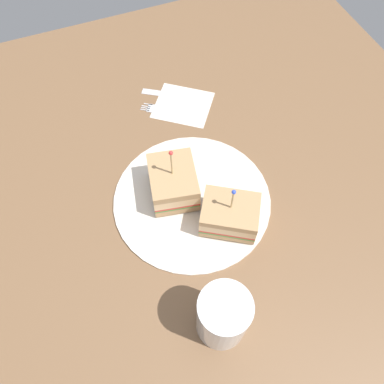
% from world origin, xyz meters
% --- Properties ---
extents(ground_plane, '(1.12, 1.12, 0.02)m').
position_xyz_m(ground_plane, '(0.00, 0.00, -0.01)').
color(ground_plane, brown).
extents(plate, '(0.28, 0.28, 0.01)m').
position_xyz_m(plate, '(0.00, 0.00, 0.00)').
color(plate, silver).
rests_on(plate, ground_plane).
extents(sandwich_half_front, '(0.12, 0.11, 0.10)m').
position_xyz_m(sandwich_half_front, '(-0.04, 0.07, 0.03)').
color(sandwich_half_front, tan).
rests_on(sandwich_half_front, plate).
extents(sandwich_half_back, '(0.10, 0.11, 0.12)m').
position_xyz_m(sandwich_half_back, '(0.02, -0.03, 0.04)').
color(sandwich_half_back, tan).
rests_on(sandwich_half_back, plate).
extents(drink_glass, '(0.07, 0.07, 0.11)m').
position_xyz_m(drink_glass, '(0.04, 0.22, 0.05)').
color(drink_glass, silver).
rests_on(drink_glass, ground_plane).
extents(napkin, '(0.15, 0.15, 0.00)m').
position_xyz_m(napkin, '(-0.07, -0.22, 0.00)').
color(napkin, beige).
rests_on(napkin, ground_plane).
extents(fork, '(0.11, 0.08, 0.00)m').
position_xyz_m(fork, '(-0.02, -0.22, 0.00)').
color(fork, silver).
rests_on(fork, ground_plane).
extents(knife, '(0.12, 0.08, 0.00)m').
position_xyz_m(knife, '(-0.05, -0.26, 0.00)').
color(knife, silver).
rests_on(knife, ground_plane).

